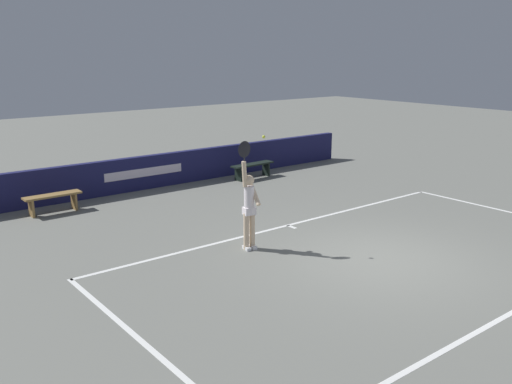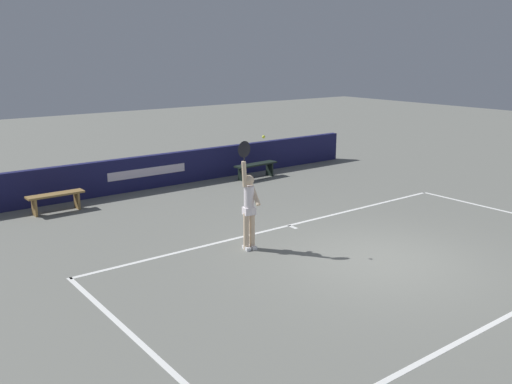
% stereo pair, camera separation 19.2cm
% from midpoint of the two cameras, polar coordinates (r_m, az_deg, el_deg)
% --- Properties ---
extents(ground_plane, '(60.00, 60.00, 0.00)m').
position_cam_midpoint_polar(ground_plane, '(11.59, 13.23, -6.83)').
color(ground_plane, slate).
extents(court_lines, '(10.78, 5.82, 0.00)m').
position_cam_midpoint_polar(court_lines, '(11.62, 13.05, -6.76)').
color(court_lines, white).
rests_on(court_lines, ground).
extents(back_wall, '(14.03, 0.22, 1.02)m').
position_cam_midpoint_polar(back_wall, '(17.72, -7.90, 2.44)').
color(back_wall, '#1A1B4A').
rests_on(back_wall, ground).
extents(tennis_player, '(0.44, 0.41, 2.35)m').
position_cam_midpoint_polar(tennis_player, '(11.62, -0.26, -1.39)').
color(tennis_player, beige).
rests_on(tennis_player, ground).
extents(tennis_ball, '(0.06, 0.06, 0.06)m').
position_cam_midpoint_polar(tennis_ball, '(11.31, 1.28, 5.68)').
color(tennis_ball, '#D1E036').
extents(courtside_bench_near, '(1.62, 0.46, 0.49)m').
position_cam_midpoint_polar(courtside_bench_near, '(18.37, 0.29, 2.58)').
color(courtside_bench_near, black).
rests_on(courtside_bench_near, ground).
extents(courtside_bench_far, '(1.47, 0.38, 0.50)m').
position_cam_midpoint_polar(courtside_bench_far, '(15.36, -19.54, -0.59)').
color(courtside_bench_far, olive).
rests_on(courtside_bench_far, ground).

